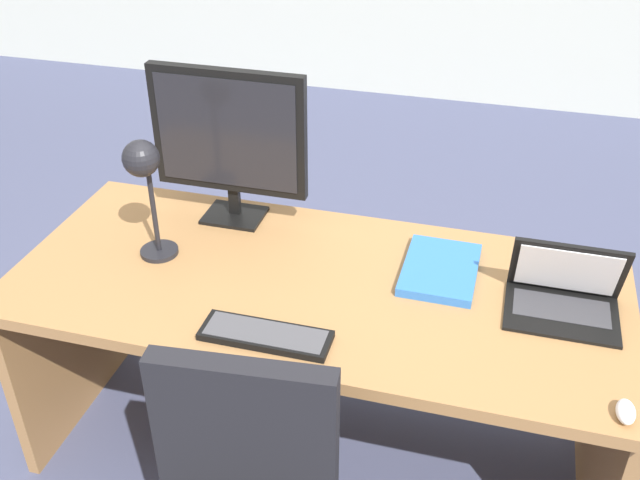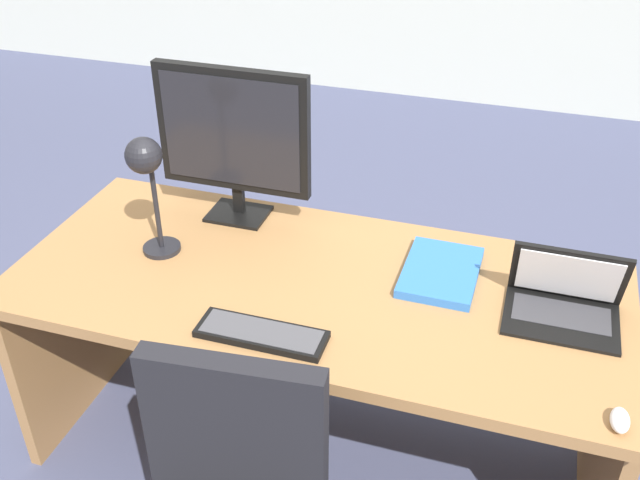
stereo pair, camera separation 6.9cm
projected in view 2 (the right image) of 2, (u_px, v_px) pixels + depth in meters
ground at (404, 235)px, 3.79m from camera, size 12.00×12.00×0.00m
desk at (321, 322)px, 2.34m from camera, size 1.85×0.82×0.73m
monitor at (233, 135)px, 2.36m from camera, size 0.52×0.16×0.53m
laptop at (565, 294)px, 2.03m from camera, size 0.31×0.23×0.21m
keyboard at (262, 334)px, 1.97m from camera, size 0.36×0.12×0.02m
mouse at (620, 420)px, 1.69m from camera, size 0.05×0.08×0.04m
desk_lamp at (147, 171)px, 2.16m from camera, size 0.12×0.14×0.40m
book at (441, 272)px, 2.21m from camera, size 0.22×0.31×0.03m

